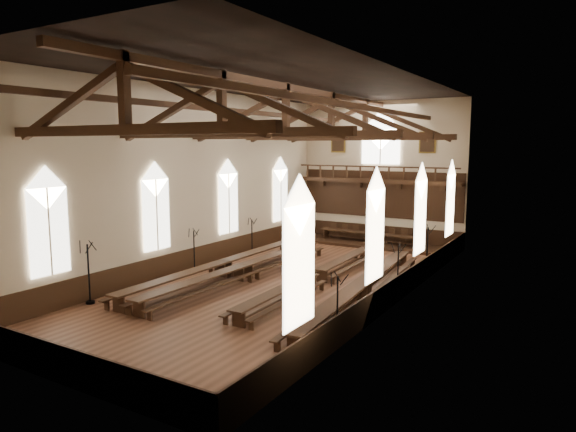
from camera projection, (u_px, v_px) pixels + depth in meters
name	position (u px, v px, depth m)	size (l,w,h in m)	color
ground	(286.00, 282.00, 26.08)	(26.00, 26.00, 0.00)	brown
room_walls	(286.00, 154.00, 25.19)	(26.00, 26.00, 26.00)	beige
wainscot_band	(286.00, 271.00, 25.99)	(12.00, 26.00, 1.20)	#311C0E
side_windows	(286.00, 209.00, 25.56)	(11.85, 19.80, 4.50)	white
end_window	(381.00, 141.00, 36.05)	(2.80, 0.12, 3.80)	white
minstrels_gallery	(378.00, 188.00, 36.30)	(11.80, 1.24, 3.70)	#391F12
portraits	(381.00, 143.00, 36.06)	(7.75, 0.09, 1.45)	brown
roof_trusses	(286.00, 118.00, 24.95)	(11.70, 25.70, 2.80)	#391F12
refectory_row_a	(223.00, 265.00, 27.34)	(1.71, 14.98, 0.81)	#391F12
refectory_row_b	(243.00, 268.00, 26.58)	(1.71, 14.80, 0.79)	#391F12
refectory_row_c	(316.00, 275.00, 25.39)	(1.67, 14.16, 0.72)	#391F12
refectory_row_d	(362.00, 286.00, 23.25)	(2.24, 15.00, 0.80)	#391F12
dais	(369.00, 244.00, 35.81)	(11.40, 2.81, 0.19)	#311C0E
high_table	(369.00, 234.00, 35.71)	(7.44, 1.20, 0.69)	#391F12
high_chairs	(373.00, 233.00, 36.34)	(6.77, 0.48, 1.00)	#391F12
candelabrum_left_near	(89.00, 285.00, 22.44)	(0.85, 0.79, 2.81)	black
candelabrum_left_mid	(194.00, 258.00, 28.29)	(0.68, 0.73, 2.40)	black
candelabrum_left_far	(252.00, 243.00, 33.01)	(0.63, 0.71, 2.31)	black
candelabrum_right_near	(337.00, 319.00, 18.37)	(0.67, 0.75, 2.45)	black
candelabrum_right_mid	(398.00, 279.00, 23.91)	(0.74, 0.69, 2.44)	black
candelabrum_right_far	(427.00, 258.00, 27.98)	(0.80, 0.77, 2.66)	black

